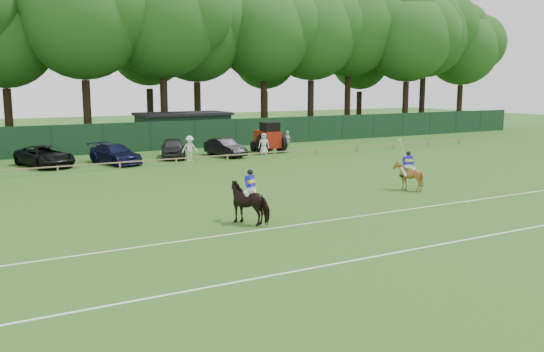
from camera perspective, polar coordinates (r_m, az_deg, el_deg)
ground at (r=24.98m, az=2.33°, el=-4.24°), size 160.00×160.00×0.00m
horse_dark at (r=24.07m, az=-2.16°, el=-2.64°), size 1.92×2.23×1.74m
horse_chestnut at (r=32.20m, az=13.29°, el=0.01°), size 1.66×1.76×1.57m
suv_black at (r=43.09m, az=-21.59°, el=1.84°), size 3.96×5.75×1.46m
sedan_navy at (r=42.95m, az=-15.28°, el=2.13°), size 3.34×5.29×1.43m
hatch_grey at (r=45.30m, az=-9.78°, el=2.75°), size 3.15×4.86×1.54m
estate_black at (r=45.79m, az=-4.66°, el=2.84°), size 2.08×4.43×1.40m
spectator_left at (r=43.31m, az=-8.15°, el=2.72°), size 1.31×0.87×1.88m
spectator_mid at (r=48.15m, az=1.48°, el=3.43°), size 1.13×0.68×1.81m
spectator_right at (r=46.49m, az=-0.82°, el=3.18°), size 1.02×0.90×1.75m
rider_dark at (r=23.92m, az=-2.15°, el=-0.85°), size 0.85×0.65×1.41m
rider_chestnut at (r=32.08m, az=13.34°, el=1.28°), size 0.92×0.74×2.05m
polo_ball at (r=29.57m, az=18.75°, el=-2.51°), size 0.09×0.09×0.09m
pitch_lines at (r=22.16m, az=7.06°, el=-6.06°), size 60.00×5.10×0.01m
pitch_rail at (r=41.11m, az=-10.80°, el=1.60°), size 62.10×0.10×0.50m
perimeter_fence at (r=49.60m, az=-14.10°, el=3.72°), size 92.08×0.08×2.50m
utility_shed at (r=54.23m, az=-8.79°, el=4.66°), size 8.40×4.40×3.04m
tree_row at (r=57.93m, az=-14.19°, el=3.25°), size 96.00×12.00×21.00m
tractor at (r=48.15m, az=-0.36°, el=3.78°), size 2.15×3.06×2.53m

